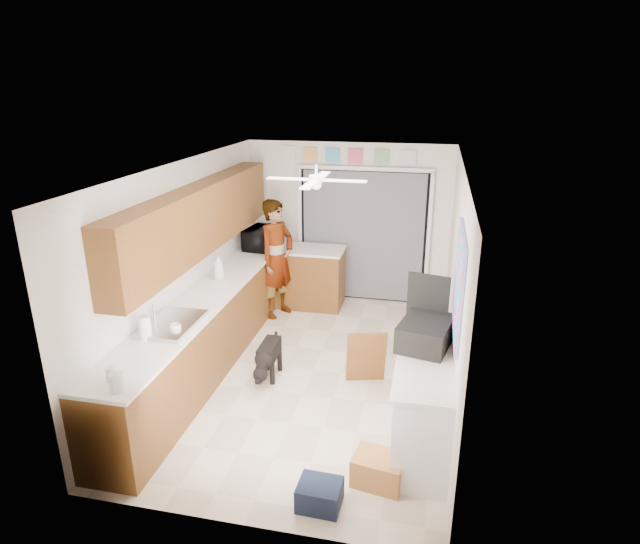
{
  "coord_description": "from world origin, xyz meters",
  "views": [
    {
      "loc": [
        1.31,
        -5.65,
        3.36
      ],
      "look_at": [
        0.0,
        0.4,
        1.15
      ],
      "focal_mm": 30.0,
      "sensor_mm": 36.0,
      "label": 1
    }
  ],
  "objects_px": {
    "paper_towel_roll": "(145,328)",
    "cardboard_box": "(379,470)",
    "microwave": "(261,238)",
    "suitcase": "(425,333)",
    "dog": "(269,358)",
    "soap_bottle": "(219,266)",
    "man": "(277,259)",
    "cup": "(176,328)",
    "navy_crate": "(320,495)"
  },
  "relations": [
    {
      "from": "suitcase",
      "to": "dog",
      "type": "bearing_deg",
      "value": 173.28
    },
    {
      "from": "microwave",
      "to": "dog",
      "type": "xyz_separation_m",
      "value": [
        0.75,
        -2.09,
        -0.85
      ]
    },
    {
      "from": "suitcase",
      "to": "cardboard_box",
      "type": "xyz_separation_m",
      "value": [
        -0.32,
        -0.9,
        -0.93
      ]
    },
    {
      "from": "soap_bottle",
      "to": "cardboard_box",
      "type": "bearing_deg",
      "value": -43.45
    },
    {
      "from": "microwave",
      "to": "cardboard_box",
      "type": "distance_m",
      "value": 4.37
    },
    {
      "from": "soap_bottle",
      "to": "paper_towel_roll",
      "type": "height_order",
      "value": "soap_bottle"
    },
    {
      "from": "cup",
      "to": "cardboard_box",
      "type": "height_order",
      "value": "cup"
    },
    {
      "from": "soap_bottle",
      "to": "dog",
      "type": "height_order",
      "value": "soap_bottle"
    },
    {
      "from": "soap_bottle",
      "to": "dog",
      "type": "bearing_deg",
      "value": -38.33
    },
    {
      "from": "suitcase",
      "to": "man",
      "type": "bearing_deg",
      "value": 145.23
    },
    {
      "from": "cardboard_box",
      "to": "soap_bottle",
      "type": "bearing_deg",
      "value": 136.55
    },
    {
      "from": "soap_bottle",
      "to": "navy_crate",
      "type": "bearing_deg",
      "value": -53.88
    },
    {
      "from": "microwave",
      "to": "man",
      "type": "bearing_deg",
      "value": -124.92
    },
    {
      "from": "dog",
      "to": "man",
      "type": "bearing_deg",
      "value": 102.83
    },
    {
      "from": "microwave",
      "to": "cardboard_box",
      "type": "relative_size",
      "value": 1.34
    },
    {
      "from": "navy_crate",
      "to": "cup",
      "type": "bearing_deg",
      "value": 149.15
    },
    {
      "from": "microwave",
      "to": "cardboard_box",
      "type": "xyz_separation_m",
      "value": [
        2.23,
        -3.63,
        -0.97
      ]
    },
    {
      "from": "soap_bottle",
      "to": "microwave",
      "type": "bearing_deg",
      "value": 85.08
    },
    {
      "from": "soap_bottle",
      "to": "man",
      "type": "distance_m",
      "value": 1.21
    },
    {
      "from": "cup",
      "to": "paper_towel_roll",
      "type": "xyz_separation_m",
      "value": [
        -0.21,
        -0.21,
        0.08
      ]
    },
    {
      "from": "paper_towel_roll",
      "to": "cardboard_box",
      "type": "xyz_separation_m",
      "value": [
        2.39,
        -0.45,
        -0.93
      ]
    },
    {
      "from": "microwave",
      "to": "dog",
      "type": "relative_size",
      "value": 0.92
    },
    {
      "from": "cardboard_box",
      "to": "navy_crate",
      "type": "height_order",
      "value": "cardboard_box"
    },
    {
      "from": "cardboard_box",
      "to": "paper_towel_roll",
      "type": "bearing_deg",
      "value": 169.38
    },
    {
      "from": "cup",
      "to": "suitcase",
      "type": "distance_m",
      "value": 2.52
    },
    {
      "from": "cup",
      "to": "man",
      "type": "xyz_separation_m",
      "value": [
        0.28,
        2.68,
        -0.09
      ]
    },
    {
      "from": "soap_bottle",
      "to": "cardboard_box",
      "type": "distance_m",
      "value": 3.38
    },
    {
      "from": "cardboard_box",
      "to": "microwave",
      "type": "bearing_deg",
      "value": 121.58
    },
    {
      "from": "microwave",
      "to": "suitcase",
      "type": "distance_m",
      "value": 3.74
    },
    {
      "from": "soap_bottle",
      "to": "cup",
      "type": "xyz_separation_m",
      "value": [
        0.17,
        -1.57,
        -0.13
      ]
    },
    {
      "from": "microwave",
      "to": "cup",
      "type": "distance_m",
      "value": 2.98
    },
    {
      "from": "suitcase",
      "to": "navy_crate",
      "type": "bearing_deg",
      "value": -108.21
    },
    {
      "from": "paper_towel_roll",
      "to": "suitcase",
      "type": "bearing_deg",
      "value": 9.39
    },
    {
      "from": "microwave",
      "to": "cardboard_box",
      "type": "height_order",
      "value": "microwave"
    },
    {
      "from": "soap_bottle",
      "to": "cup",
      "type": "distance_m",
      "value": 1.59
    },
    {
      "from": "microwave",
      "to": "soap_bottle",
      "type": "height_order",
      "value": "soap_bottle"
    },
    {
      "from": "microwave",
      "to": "man",
      "type": "relative_size",
      "value": 0.33
    },
    {
      "from": "cardboard_box",
      "to": "man",
      "type": "distance_m",
      "value": 3.91
    },
    {
      "from": "cup",
      "to": "suitcase",
      "type": "bearing_deg",
      "value": 5.51
    },
    {
      "from": "cup",
      "to": "navy_crate",
      "type": "xyz_separation_m",
      "value": [
        1.73,
        -1.04,
        -0.87
      ]
    },
    {
      "from": "paper_towel_roll",
      "to": "cardboard_box",
      "type": "height_order",
      "value": "paper_towel_roll"
    },
    {
      "from": "cup",
      "to": "man",
      "type": "bearing_deg",
      "value": 83.97
    },
    {
      "from": "cardboard_box",
      "to": "man",
      "type": "xyz_separation_m",
      "value": [
        -1.9,
        3.33,
        0.75
      ]
    },
    {
      "from": "paper_towel_roll",
      "to": "man",
      "type": "xyz_separation_m",
      "value": [
        0.49,
        2.88,
        -0.17
      ]
    },
    {
      "from": "suitcase",
      "to": "dog",
      "type": "relative_size",
      "value": 0.94
    },
    {
      "from": "suitcase",
      "to": "cardboard_box",
      "type": "distance_m",
      "value": 1.33
    },
    {
      "from": "paper_towel_roll",
      "to": "navy_crate",
      "type": "xyz_separation_m",
      "value": [
        1.94,
        -0.83,
        -0.95
      ]
    },
    {
      "from": "paper_towel_roll",
      "to": "dog",
      "type": "relative_size",
      "value": 0.39
    },
    {
      "from": "navy_crate",
      "to": "dog",
      "type": "height_order",
      "value": "dog"
    },
    {
      "from": "suitcase",
      "to": "dog",
      "type": "xyz_separation_m",
      "value": [
        -1.8,
        0.64,
        -0.82
      ]
    }
  ]
}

